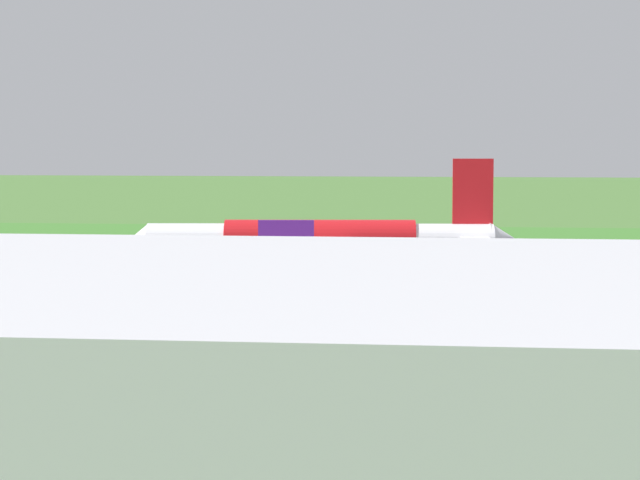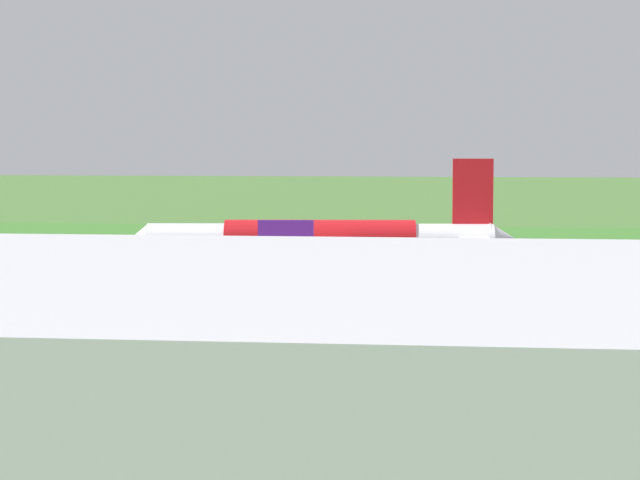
{
  "view_description": "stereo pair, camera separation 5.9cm",
  "coord_description": "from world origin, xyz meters",
  "px_view_note": "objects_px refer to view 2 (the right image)",
  "views": [
    {
      "loc": [
        -34.62,
        173.62,
        19.12
      ],
      "look_at": [
        -14.08,
        0.0,
        4.5
      ],
      "focal_mm": 71.03,
      "sensor_mm": 36.0,
      "label": 1
    },
    {
      "loc": [
        -34.68,
        173.61,
        19.12
      ],
      "look_at": [
        -14.08,
        0.0,
        4.5
      ],
      "focal_mm": 71.03,
      "sensor_mm": 36.0,
      "label": 2
    }
  ],
  "objects_px": {
    "airliner_parked_mid": "(81,333)",
    "airliner_main": "(323,241)",
    "traffic_cone_orange": "(275,239)",
    "no_stopping_sign": "(292,236)"
  },
  "relations": [
    {
      "from": "no_stopping_sign",
      "to": "traffic_cone_orange",
      "type": "distance_m",
      "value": 7.59
    },
    {
      "from": "airliner_main",
      "to": "airliner_parked_mid",
      "type": "bearing_deg",
      "value": 82.29
    },
    {
      "from": "airliner_main",
      "to": "no_stopping_sign",
      "type": "height_order",
      "value": "airliner_main"
    },
    {
      "from": "airliner_parked_mid",
      "to": "no_stopping_sign",
      "type": "distance_m",
      "value": 121.95
    },
    {
      "from": "traffic_cone_orange",
      "to": "airliner_main",
      "type": "bearing_deg",
      "value": 106.04
    },
    {
      "from": "airliner_main",
      "to": "no_stopping_sign",
      "type": "distance_m",
      "value": 46.35
    },
    {
      "from": "airliner_parked_mid",
      "to": "airliner_main",
      "type": "bearing_deg",
      "value": -97.71
    },
    {
      "from": "airliner_parked_mid",
      "to": "no_stopping_sign",
      "type": "height_order",
      "value": "airliner_parked_mid"
    },
    {
      "from": "airliner_parked_mid",
      "to": "no_stopping_sign",
      "type": "xyz_separation_m",
      "value": [
        0.25,
        -121.93,
        -2.04
      ]
    },
    {
      "from": "airliner_parked_mid",
      "to": "traffic_cone_orange",
      "type": "bearing_deg",
      "value": -88.06
    }
  ]
}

